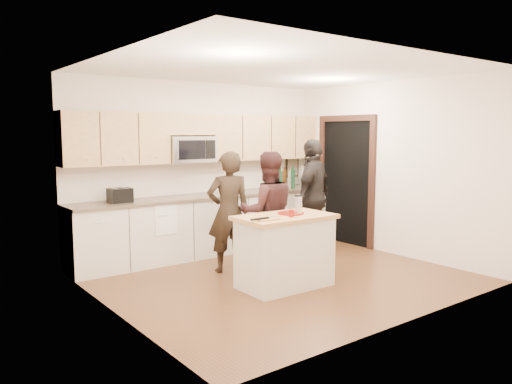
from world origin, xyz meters
TOP-DOWN VIEW (x-y plane):
  - floor at (0.00, 0.00)m, footprint 4.50×4.50m
  - room_shell at (0.00, 0.00)m, footprint 4.52×4.02m
  - back_cabinetry at (0.00, 1.69)m, footprint 4.50×0.66m
  - upper_cabinetry at (0.03, 1.83)m, footprint 4.50×0.33m
  - microwave at (-0.31, 1.80)m, footprint 0.76×0.41m
  - doorway at (2.23, 0.90)m, footprint 0.06×1.25m
  - framed_picture at (1.95, 1.98)m, footprint 0.30×0.03m
  - dish_towel at (-0.95, 1.50)m, footprint 0.34×0.60m
  - island at (-0.22, -0.36)m, footprint 1.22×0.73m
  - red_plate at (-0.09, -0.32)m, footprint 0.33×0.33m
  - box_grater at (-0.04, -0.41)m, footprint 0.08×0.05m
  - drink_glass at (-0.24, -0.50)m, footprint 0.06×0.06m
  - cutting_board at (-0.60, -0.49)m, footprint 0.25×0.16m
  - tongs at (-0.71, -0.50)m, footprint 0.25×0.04m
  - knife at (-0.51, -0.46)m, footprint 0.22×0.03m
  - toaster at (-1.50, 1.67)m, footprint 0.30×0.24m
  - bottle_cluster at (1.70, 1.68)m, footprint 0.71×0.35m
  - orchid at (2.10, 1.72)m, footprint 0.33×0.31m
  - woman_left at (-0.38, 0.63)m, footprint 0.70×0.57m
  - woman_center at (0.06, 0.33)m, footprint 0.99×0.90m
  - woman_right at (1.30, 0.73)m, footprint 1.15×0.83m

SIDE VIEW (x-z plane):
  - floor at x=0.00m, z-range 0.00..0.00m
  - island at x=-0.22m, z-range 0.00..0.90m
  - back_cabinetry at x=0.00m, z-range 0.00..0.94m
  - dish_towel at x=-0.95m, z-range 0.56..1.04m
  - woman_center at x=0.06m, z-range 0.00..1.66m
  - woman_left at x=-0.38m, z-range 0.00..1.66m
  - woman_right at x=1.30m, z-range 0.00..1.81m
  - red_plate at x=-0.09m, z-range 0.90..0.92m
  - cutting_board at x=-0.60m, z-range 0.90..0.92m
  - knife at x=-0.51m, z-range 0.92..0.93m
  - tongs at x=-0.71m, z-range 0.92..0.94m
  - drink_glass at x=-0.24m, z-range 0.90..0.99m
  - box_grater at x=-0.04m, z-range 0.92..1.14m
  - toaster at x=-1.50m, z-range 0.94..1.14m
  - bottle_cluster at x=1.70m, z-range 0.92..1.31m
  - doorway at x=2.23m, z-range 0.06..2.26m
  - orchid at x=2.10m, z-range 0.94..1.41m
  - framed_picture at x=1.95m, z-range 1.09..1.47m
  - microwave at x=-0.31m, z-range 1.45..1.85m
  - room_shell at x=0.00m, z-range 0.38..3.09m
  - upper_cabinetry at x=0.03m, z-range 1.47..2.22m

